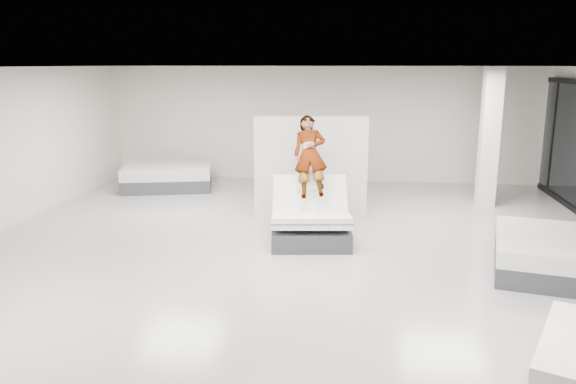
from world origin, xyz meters
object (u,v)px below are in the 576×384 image
object	(u,v)px
flat_bed_right_far	(549,254)
column	(489,138)
hero_bed	(310,221)
flat_bed_left_far	(168,177)
person	(310,172)
remote	(322,186)
divider_panel	(311,168)

from	to	relation	value
flat_bed_right_far	column	world-z (taller)	column
hero_bed	flat_bed_left_far	xyz separation A→B (m)	(-4.18, 4.00, -0.05)
person	remote	distance (m)	0.46
hero_bed	person	world-z (taller)	person
remote	flat_bed_right_far	world-z (taller)	remote
hero_bed	column	xyz separation A→B (m)	(3.85, 3.14, 1.24)
hero_bed	person	distance (m)	0.94
person	remote	size ratio (longest dim) A/B	12.31
flat_bed_right_far	column	xyz separation A→B (m)	(-0.09, 4.36, 1.31)
flat_bed_right_far	column	distance (m)	4.55
hero_bed	column	world-z (taller)	column
person	column	bearing A→B (deg)	28.52
divider_panel	column	xyz separation A→B (m)	(3.98, 1.61, 0.51)
person	flat_bed_left_far	world-z (taller)	person
hero_bed	divider_panel	size ratio (longest dim) A/B	0.86
person	divider_panel	distance (m)	1.21
divider_panel	column	size ratio (longest dim) A/B	0.75
flat_bed_right_far	person	bearing A→B (deg)	158.68
person	remote	world-z (taller)	person
remote	divider_panel	bearing A→B (deg)	95.77
remote	column	size ratio (longest dim) A/B	0.04
remote	flat_bed_right_far	xyz separation A→B (m)	(3.72, -1.23, -0.74)
person	divider_panel	bearing A→B (deg)	86.95
person	flat_bed_right_far	distance (m)	4.38
person	flat_bed_left_far	distance (m)	5.60
person	divider_panel	xyz separation A→B (m)	(-0.09, 1.19, -0.15)
flat_bed_left_far	column	size ratio (longest dim) A/B	0.82
remote	column	bearing A→B (deg)	33.47
remote	column	world-z (taller)	column
flat_bed_left_far	column	bearing A→B (deg)	-6.11
column	flat_bed_right_far	bearing A→B (deg)	-88.79
hero_bed	flat_bed_left_far	distance (m)	5.78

